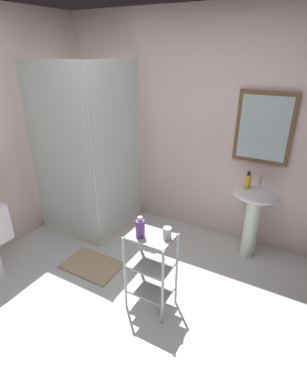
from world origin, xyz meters
The scene contains 10 objects.
ground_plane centered at (0.00, 0.00, -0.01)m, with size 4.20×4.20×0.02m, color silver.
wall_back centered at (0.01, 1.85, 1.25)m, with size 4.20×0.14×2.50m.
shower_stall centered at (-1.18, 1.18, 0.46)m, with size 0.92×0.92×2.00m.
pedestal_sink centered at (0.68, 1.52, 0.58)m, with size 0.46×0.37×0.81m.
sink_faucet centered at (0.68, 1.64, 0.86)m, with size 0.03×0.03×0.10m, color silver.
storage_cart centered at (0.11, 0.37, 0.44)m, with size 0.38×0.28×0.74m.
hand_soap_bottle centered at (0.59, 1.50, 0.89)m, with size 0.06×0.06×0.18m.
conditioner_bottle_purple centered at (0.04, 0.32, 0.82)m, with size 0.07×0.07×0.18m.
rinse_cup centered at (0.24, 0.39, 0.79)m, with size 0.07×0.07×0.10m, color silver.
bath_mat centered at (-0.70, 0.52, 0.01)m, with size 0.60×0.40×0.02m, color tan.
Camera 1 is at (1.11, -1.37, 2.09)m, focal length 28.09 mm.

